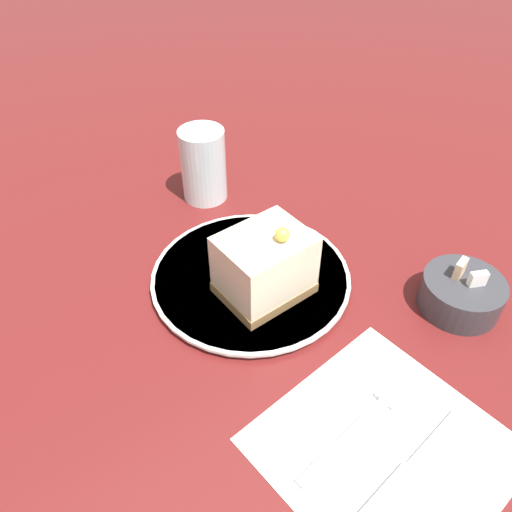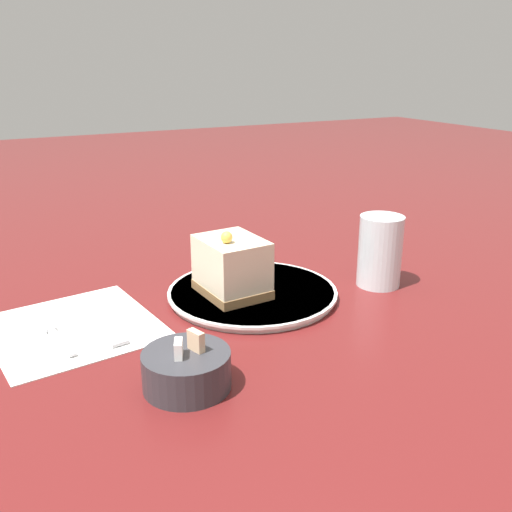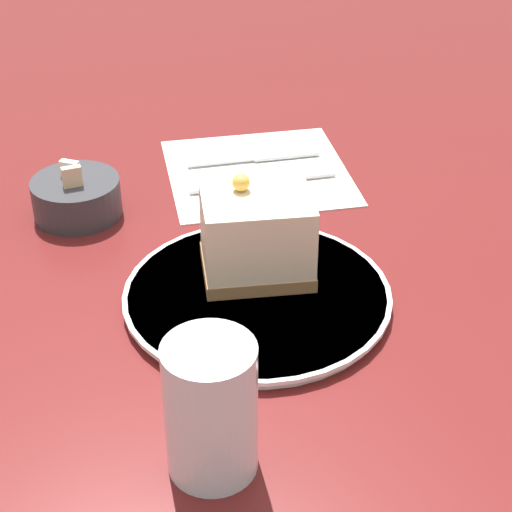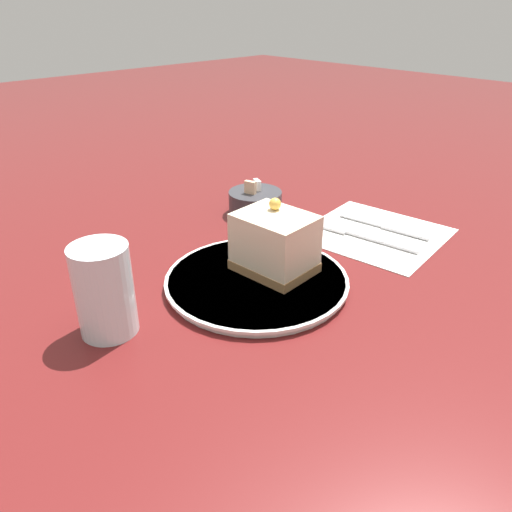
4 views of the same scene
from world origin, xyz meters
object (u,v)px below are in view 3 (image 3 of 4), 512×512
fork (249,182)px  drinking_glass (211,409)px  plate (257,296)px  cake_slice (257,236)px  sugar_bowl (77,197)px  knife (266,157)px

fork → drinking_glass: 0.42m
fork → drinking_glass: drinking_glass is taller
plate → fork: bearing=-1.6°
cake_slice → sugar_bowl: size_ratio=1.13×
cake_slice → sugar_bowl: 0.23m
cake_slice → fork: cake_slice is taller
knife → sugar_bowl: sugar_bowl is taller
knife → drinking_glass: (-0.47, 0.08, 0.05)m
cake_slice → knife: cake_slice is taller
fork → drinking_glass: (-0.41, 0.05, 0.05)m
fork → drinking_glass: size_ratio=1.58×
plate → knife: plate is taller
cake_slice → drinking_glass: bearing=164.3°
fork → knife: 0.06m
fork → sugar_bowl: (-0.05, 0.19, 0.02)m
sugar_bowl → plate: bearing=-133.5°
plate → drinking_glass: drinking_glass is taller
fork → knife: bearing=-30.2°
fork → plate: bearing=169.8°
sugar_bowl → drinking_glass: drinking_glass is taller
sugar_bowl → drinking_glass: size_ratio=0.86×
knife → drinking_glass: bearing=162.3°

